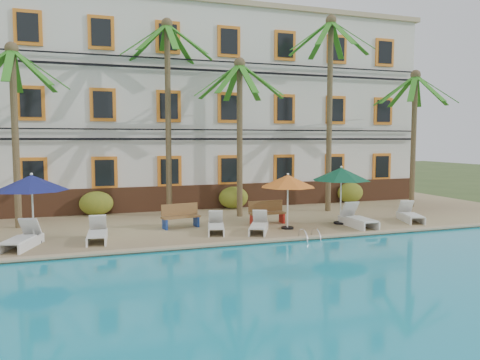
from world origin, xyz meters
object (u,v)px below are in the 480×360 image
object	(u,v)px
umbrella_green	(341,174)
lounger_c	(216,226)
umbrella_red	(288,181)
lounger_e	(358,219)
pool_ladder	(309,239)
lounger_f	(410,215)
palm_b	(168,92)
lounger_d	(259,226)
bench_left	(180,216)
bench_right	(267,212)
umbrella_blue	(32,183)
palm_d	(330,89)
palm_e	(414,119)
lounger_b	(97,233)
lounger_a	(22,239)
palm_c	(240,114)
palm_a	(14,109)

from	to	relation	value
umbrella_green	lounger_c	world-z (taller)	umbrella_green
umbrella_red	lounger_e	xyz separation A→B (m)	(2.80, -0.50, -1.53)
pool_ladder	lounger_f	bearing A→B (deg)	17.34
palm_b	lounger_d	bearing A→B (deg)	-64.00
lounger_e	lounger_f	size ratio (longest dim) A/B	1.06
umbrella_red	lounger_d	world-z (taller)	umbrella_red
umbrella_green	lounger_c	distance (m)	5.59
palm_b	umbrella_red	distance (m)	7.03
bench_left	bench_right	distance (m)	3.55
umbrella_green	lounger_f	distance (m)	3.57
umbrella_blue	lounger_c	size ratio (longest dim) A/B	1.35
lounger_f	palm_d	bearing A→B (deg)	116.72
palm_d	umbrella_green	bearing A→B (deg)	-111.10
palm_e	lounger_b	size ratio (longest dim) A/B	3.80
umbrella_red	umbrella_green	bearing A→B (deg)	6.03
umbrella_blue	bench_right	bearing A→B (deg)	5.82
bench_left	palm_b	bearing A→B (deg)	87.43
lounger_e	lounger_a	bearing A→B (deg)	178.52
umbrella_blue	palm_c	bearing A→B (deg)	19.60
umbrella_red	bench_left	distance (m)	4.39
lounger_a	lounger_c	size ratio (longest dim) A/B	1.14
palm_d	lounger_b	size ratio (longest dim) A/B	5.07
palm_c	pool_ladder	xyz separation A→B (m)	(0.75, -5.29, -4.53)
bench_right	lounger_f	bearing A→B (deg)	-14.25
lounger_a	lounger_f	world-z (taller)	lounger_a
palm_d	palm_e	bearing A→B (deg)	-1.07
umbrella_blue	bench_left	bearing A→B (deg)	12.44
palm_b	umbrella_green	size ratio (longest dim) A/B	3.69
umbrella_green	lounger_c	size ratio (longest dim) A/B	1.37
lounger_c	lounger_e	distance (m)	5.66
palm_d	lounger_b	xyz separation A→B (m)	(-10.74, -3.43, -5.53)
umbrella_green	bench_left	bearing A→B (deg)	168.42
pool_ladder	lounger_a	bearing A→B (deg)	169.28
palm_d	lounger_f	bearing A→B (deg)	-63.28
lounger_c	palm_c	bearing A→B (deg)	57.75
lounger_b	lounger_f	xyz separation A→B (m)	(12.58, -0.23, 0.00)
palm_c	palm_e	world-z (taller)	palm_c
lounger_d	pool_ladder	xyz separation A→B (m)	(1.25, -1.62, -0.26)
umbrella_green	umbrella_red	bearing A→B (deg)	-173.97
umbrella_green	lounger_e	distance (m)	1.91
palm_c	palm_e	size ratio (longest dim) A/B	1.01
umbrella_green	lounger_f	size ratio (longest dim) A/B	1.26
palm_a	lounger_d	distance (m)	10.33
palm_a	palm_c	size ratio (longest dim) A/B	1.02
lounger_c	lounger_d	size ratio (longest dim) A/B	0.98
palm_e	palm_c	bearing A→B (deg)	-179.83
palm_d	lounger_d	xyz separation A→B (m)	(-5.03, -3.78, -5.54)
palm_a	lounger_e	world-z (taller)	palm_a
palm_d	umbrella_blue	size ratio (longest dim) A/B	3.92
pool_ladder	bench_right	bearing A→B (deg)	94.85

